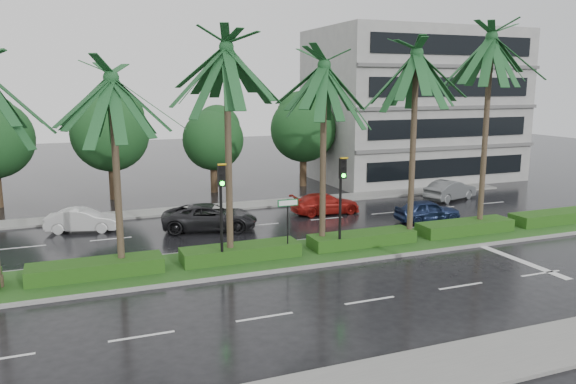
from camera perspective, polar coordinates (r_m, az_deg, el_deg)
name	(u,v)px	position (r m, az deg, el deg)	size (l,w,h in m)	color
ground	(313,261)	(24.91, 2.55, -6.99)	(120.00, 120.00, 0.00)	black
near_sidewalk	(465,365)	(16.80, 17.53, -16.39)	(40.00, 2.40, 0.12)	slate
far_sidewalk	(236,206)	(35.82, -5.32, -1.43)	(40.00, 2.00, 0.12)	slate
median	(304,253)	(25.76, 1.64, -6.20)	(36.00, 4.00, 0.15)	gray
hedge	(304,245)	(25.66, 1.64, -5.41)	(35.20, 1.40, 0.60)	#164413
lane_markings	(378,256)	(25.89, 9.12, -6.42)	(34.00, 13.06, 0.01)	silver
palm_row	(278,73)	(24.20, -1.04, 12.02)	(26.30, 4.20, 10.63)	#3D2F23
signal_median_left	(221,200)	(23.13, -6.78, -0.77)	(0.34, 0.42, 4.36)	black
signal_median_right	(342,190)	(25.07, 5.46, 0.15)	(0.34, 0.42, 4.36)	black
street_sign	(288,213)	(24.40, -0.02, -2.19)	(0.95, 0.09, 2.60)	black
bg_trees	(205,130)	(40.40, -8.47, 6.29)	(32.82, 5.14, 7.43)	#3A2D1A
building	(413,105)	(47.84, 12.55, 8.59)	(16.00, 10.00, 12.00)	gray
car_white	(83,220)	(31.56, -20.13, -2.69)	(3.72, 1.30, 1.23)	silver
car_darkgrey	(210,217)	(30.21, -7.94, -2.54)	(5.01, 2.31, 1.39)	black
car_red	(325,204)	(33.81, 3.83, -1.19)	(4.21, 1.71, 1.22)	maroon
car_blue	(427,211)	(32.72, 13.98, -1.85)	(3.72, 1.50, 1.27)	#19274D
car_grey	(450,190)	(39.28, 16.15, 0.18)	(4.09, 1.43, 1.35)	#585B5D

